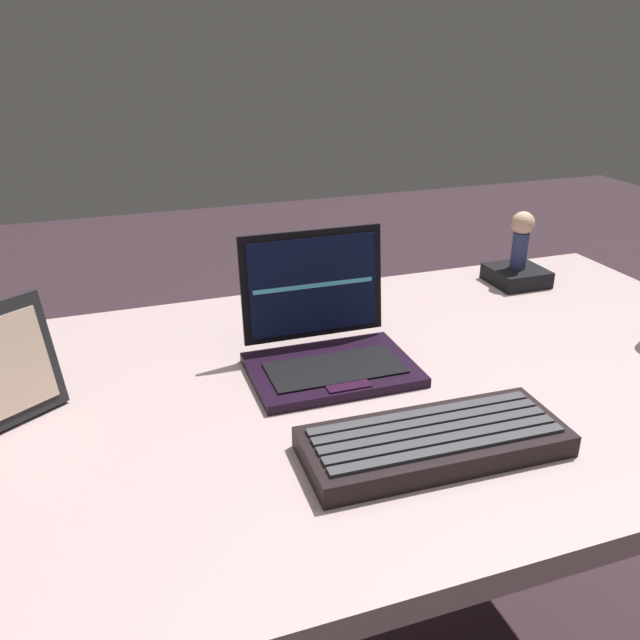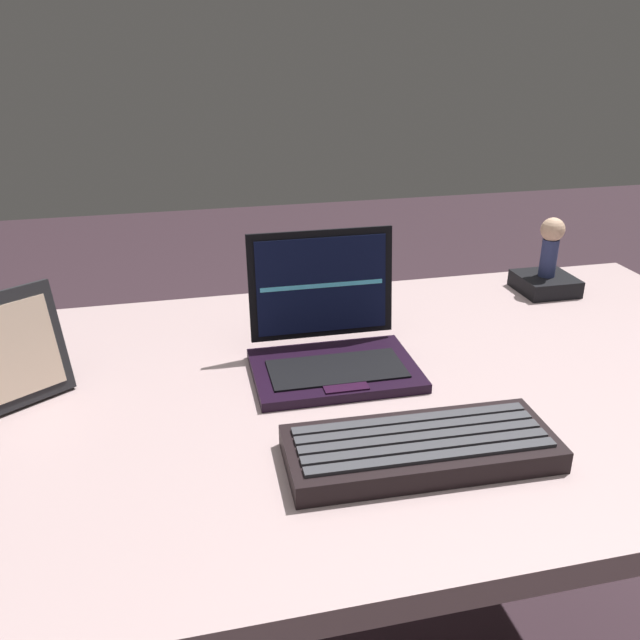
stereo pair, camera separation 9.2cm
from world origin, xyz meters
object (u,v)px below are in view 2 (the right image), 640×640
(photo_frame, at_px, (18,348))
(figurine_stand, at_px, (545,284))
(laptop_front, at_px, (331,343))
(figurine, at_px, (551,242))
(external_keyboard, at_px, (420,448))

(photo_frame, xyz_separation_m, figurine_stand, (0.92, 0.21, -0.06))
(photo_frame, distance_m, figurine_stand, 0.95)
(laptop_front, distance_m, figurine, 0.54)
(figurine_stand, bearing_deg, laptop_front, -156.54)
(laptop_front, relative_size, external_keyboard, 0.75)
(external_keyboard, relative_size, photo_frame, 2.05)
(laptop_front, relative_size, figurine_stand, 2.34)
(photo_frame, distance_m, figurine, 0.95)
(figurine_stand, xyz_separation_m, figurine, (-0.00, 0.00, 0.08))
(external_keyboard, bearing_deg, photo_frame, 152.17)
(external_keyboard, relative_size, figurine, 2.83)
(external_keyboard, distance_m, photo_frame, 0.55)
(laptop_front, bearing_deg, photo_frame, -179.95)
(photo_frame, bearing_deg, figurine_stand, 12.93)
(photo_frame, height_order, figurine_stand, photo_frame)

